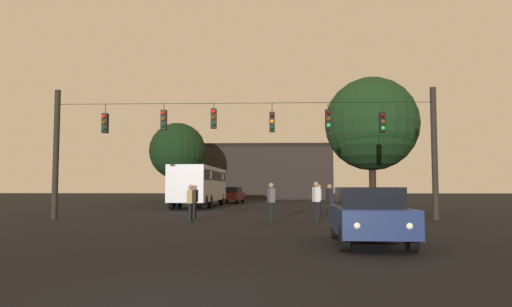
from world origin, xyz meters
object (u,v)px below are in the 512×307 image
object	(u,v)px
city_bus	(200,183)
pedestrian_far_side	(191,201)
car_near_right	(368,214)
car_far_left	(232,195)
pedestrian_crossing_right	(319,198)
pedestrian_crossing_left	(195,200)
pedestrian_crossing_center	(271,200)
tree_left_silhouette	(178,151)
tree_behind_building	(372,124)
pedestrian_trailing	(330,200)
pedestrian_near_bus	(316,199)

from	to	relation	value
city_bus	pedestrian_far_side	distance (m)	15.14
car_near_right	car_far_left	distance (m)	32.49
city_bus	pedestrian_crossing_right	distance (m)	13.25
pedestrian_crossing_left	pedestrian_crossing_right	xyz separation A→B (m)	(6.19, 2.96, 0.02)
city_bus	pedestrian_far_side	world-z (taller)	city_bus
pedestrian_crossing_left	pedestrian_crossing_center	xyz separation A→B (m)	(3.66, -1.54, 0.05)
pedestrian_crossing_left	pedestrian_far_side	xyz separation A→B (m)	(0.08, -1.53, -0.00)
tree_left_silhouette	tree_behind_building	xyz separation A→B (m)	(16.65, -18.14, 0.36)
car_near_right	pedestrian_crossing_center	xyz separation A→B (m)	(-2.64, 8.00, 0.17)
tree_left_silhouette	tree_behind_building	distance (m)	24.63
pedestrian_trailing	pedestrian_crossing_left	bearing A→B (deg)	179.57
car_near_right	tree_behind_building	bearing A→B (deg)	77.83
pedestrian_near_bus	tree_left_silhouette	size ratio (longest dim) A/B	0.21
pedestrian_far_side	tree_behind_building	size ratio (longest dim) A/B	0.18
car_far_left	pedestrian_near_bus	distance (m)	24.42
pedestrian_crossing_center	pedestrian_far_side	size ratio (longest dim) A/B	1.05
pedestrian_far_side	tree_behind_building	xyz separation A→B (m)	(10.20, 10.45, 4.78)
car_near_right	pedestrian_crossing_left	world-z (taller)	pedestrian_crossing_left
car_far_left	pedestrian_crossing_left	size ratio (longest dim) A/B	2.76
pedestrian_crossing_left	pedestrian_trailing	size ratio (longest dim) A/B	0.98
pedestrian_crossing_center	city_bus	bearing A→B (deg)	110.10
pedestrian_near_bus	pedestrian_trailing	distance (m)	1.57
pedestrian_crossing_left	pedestrian_trailing	distance (m)	6.40
car_near_right	car_far_left	world-z (taller)	same
pedestrian_crossing_center	pedestrian_far_side	bearing A→B (deg)	179.80
car_near_right	pedestrian_trailing	world-z (taller)	pedestrian_trailing
car_near_right	pedestrian_far_side	distance (m)	10.14
city_bus	pedestrian_crossing_left	world-z (taller)	city_bus
pedestrian_crossing_left	car_far_left	bearing A→B (deg)	90.46
city_bus	tree_left_silhouette	world-z (taller)	tree_left_silhouette
car_far_left	pedestrian_crossing_left	bearing A→B (deg)	-89.54
pedestrian_crossing_left	tree_behind_building	distance (m)	14.43
car_near_right	pedestrian_trailing	xyz separation A→B (m)	(0.10, 9.49, 0.14)
pedestrian_crossing_right	car_near_right	bearing A→B (deg)	-89.52
car_near_right	tree_behind_building	world-z (taller)	tree_behind_building
pedestrian_trailing	pedestrian_crossing_right	bearing A→B (deg)	93.85
pedestrian_crossing_right	pedestrian_near_bus	xyz separation A→B (m)	(-0.55, -4.38, 0.07)
city_bus	car_near_right	bearing A→B (deg)	-70.52
pedestrian_crossing_left	tree_left_silhouette	world-z (taller)	tree_left_silhouette
pedestrian_crossing_right	tree_behind_building	size ratio (longest dim) A/B	0.19
pedestrian_trailing	pedestrian_far_side	world-z (taller)	pedestrian_trailing
pedestrian_near_bus	tree_behind_building	world-z (taller)	tree_behind_building
tree_left_silhouette	car_far_left	bearing A→B (deg)	-37.57
pedestrian_near_bus	pedestrian_far_side	distance (m)	5.56
city_bus	tree_left_silhouette	xyz separation A→B (m)	(-4.54, 13.60, 3.47)
car_far_left	pedestrian_crossing_right	distance (m)	20.36
pedestrian_far_side	pedestrian_crossing_center	bearing A→B (deg)	-0.20
car_near_right	pedestrian_near_bus	xyz separation A→B (m)	(-0.66, 8.12, 0.21)
pedestrian_trailing	tree_left_silhouette	xyz separation A→B (m)	(-12.77, 27.11, 4.40)
pedestrian_crossing_center	pedestrian_trailing	xyz separation A→B (m)	(2.74, 1.49, -0.03)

